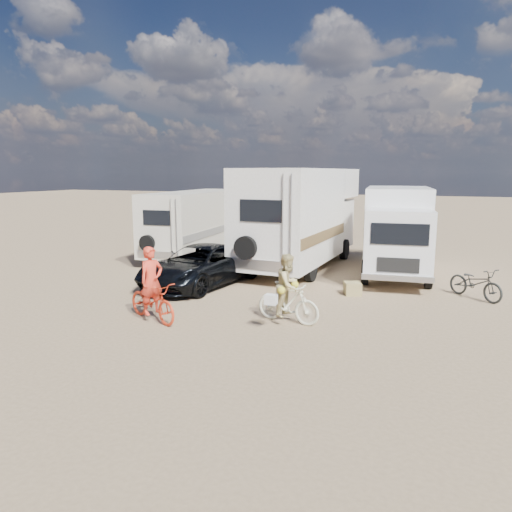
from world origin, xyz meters
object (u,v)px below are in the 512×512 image
at_px(bike_man, 152,301).
at_px(rider_man, 152,287).
at_px(box_truck, 397,232).
at_px(rider_woman, 288,292).
at_px(dark_suv, 200,265).
at_px(crate, 352,289).
at_px(rv_left, 195,224).
at_px(cooler, 195,284).
at_px(bike_woman, 288,302).
at_px(rv_main, 301,219).
at_px(bike_parked, 476,283).

relative_size(bike_man, rider_man, 1.11).
relative_size(box_truck, rider_woman, 3.91).
height_order(dark_suv, crate, dark_suv).
height_order(rv_left, cooler, rv_left).
height_order(rider_woman, crate, rider_woman).
height_order(box_truck, bike_man, box_truck).
xyz_separation_m(rv_left, rider_man, (3.70, -8.98, -0.59)).
distance_m(box_truck, bike_woman, 7.28).
xyz_separation_m(rv_left, bike_man, (3.70, -8.98, -0.95)).
distance_m(dark_suv, crate, 5.10).
bearing_deg(rv_main, rider_man, -97.66).
bearing_deg(box_truck, rider_man, -129.73).
height_order(bike_man, rider_man, rider_man).
height_order(bike_parked, cooler, bike_parked).
xyz_separation_m(box_truck, dark_suv, (-5.98, -4.16, -0.93)).
relative_size(rv_left, rider_man, 3.99).
relative_size(bike_parked, cooler, 3.27).
height_order(bike_man, rider_woman, rider_woman).
distance_m(bike_woman, crate, 3.58).
bearing_deg(rv_main, rider_woman, -73.18).
relative_size(rider_man, cooler, 3.08).
distance_m(rv_left, bike_woman, 10.56).
bearing_deg(bike_parked, rider_woman, 175.06).
distance_m(bike_woman, cooler, 4.35).
bearing_deg(box_truck, cooler, -146.36).
bearing_deg(rv_left, dark_suv, -63.88).
bearing_deg(rider_man, bike_parked, -31.39).
distance_m(box_truck, rider_man, 9.66).
height_order(rv_main, rv_left, rv_main).
height_order(bike_man, cooler, bike_man).
xyz_separation_m(bike_woman, rider_woman, (0.00, 0.00, 0.28)).
height_order(bike_woman, bike_parked, bike_woman).
bearing_deg(bike_man, bike_woman, -47.17).
relative_size(rv_left, bike_parked, 3.77).
distance_m(bike_parked, cooler, 8.70).
bearing_deg(bike_woman, box_truck, -4.98).
relative_size(bike_man, bike_parked, 1.05).
bearing_deg(box_truck, bike_man, -129.73).
distance_m(rv_main, rider_woman, 7.44).
bearing_deg(dark_suv, crate, 15.78).
bearing_deg(bike_woman, rv_left, 52.51).
relative_size(rv_main, bike_woman, 4.54).
height_order(bike_man, bike_woman, bike_woman).
relative_size(dark_suv, cooler, 8.56).
distance_m(bike_parked, crate, 3.67).
bearing_deg(rv_left, rv_main, -12.11).
distance_m(rv_left, bike_parked, 12.12).
height_order(rv_main, rider_woman, rv_main).
relative_size(box_truck, dark_suv, 1.28).
distance_m(box_truck, cooler, 7.71).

